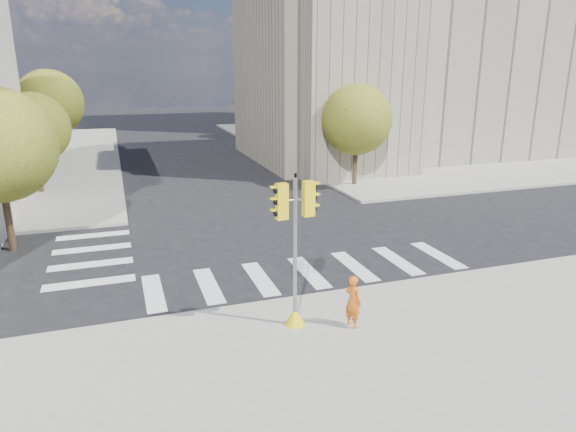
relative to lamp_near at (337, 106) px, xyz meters
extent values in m
plane|color=black|center=(-8.00, -14.00, -4.58)|extent=(160.00, 160.00, 0.00)
cube|color=gray|center=(12.00, 12.00, -4.50)|extent=(28.00, 40.00, 0.15)
cube|color=gray|center=(9.00, 6.00, 2.42)|extent=(26.00, 14.00, 14.00)
cube|color=gray|center=(1.00, 1.00, 2.42)|extent=(8.00, 8.00, 14.00)
cylinder|color=#382616|center=(-18.50, -10.00, -3.35)|extent=(0.28, 0.28, 2.45)
cylinder|color=#382616|center=(-18.50, 0.00, -3.49)|extent=(0.28, 0.28, 2.17)
sphere|color=#3A601B|center=(-18.50, 0.00, -0.81)|extent=(4.00, 4.00, 4.00)
cylinder|color=#382616|center=(-18.50, 10.00, -3.27)|extent=(0.28, 0.28, 2.62)
sphere|color=#3A601B|center=(-18.50, 10.00, -0.03)|extent=(4.80, 4.80, 4.80)
cylinder|color=#382616|center=(-0.50, -4.00, -3.39)|extent=(0.28, 0.28, 2.38)
sphere|color=#3A601B|center=(-0.50, -4.00, -0.52)|extent=(4.20, 4.20, 4.20)
cylinder|color=#382616|center=(-0.50, 8.00, -3.32)|extent=(0.28, 0.28, 2.52)
sphere|color=#3A601B|center=(-0.50, 8.00, -0.22)|extent=(4.60, 4.60, 4.60)
cylinder|color=#382616|center=(-0.50, 20.00, -3.44)|extent=(0.28, 0.28, 2.27)
sphere|color=#3A601B|center=(-0.50, 20.00, -0.70)|extent=(4.00, 4.00, 4.00)
cylinder|color=black|center=(0.00, 0.00, -0.43)|extent=(0.12, 0.12, 8.00)
cube|color=black|center=(0.00, 0.00, 3.57)|extent=(0.35, 0.18, 0.22)
cylinder|color=black|center=(0.00, 14.00, -0.43)|extent=(0.12, 0.12, 8.00)
cube|color=black|center=(0.00, 14.00, 3.57)|extent=(0.35, 0.18, 0.22)
cone|color=yellow|center=(-9.95, -19.74, -4.18)|extent=(0.56, 0.56, 0.50)
cylinder|color=gray|center=(-9.95, -19.74, -2.34)|extent=(0.11, 0.11, 4.19)
cylinder|color=black|center=(-9.95, -19.74, -0.19)|extent=(0.07, 0.07, 0.12)
cylinder|color=gray|center=(-9.95, -19.74, -0.84)|extent=(0.90, 0.13, 0.06)
cube|color=yellow|center=(-10.33, -19.77, -0.84)|extent=(0.32, 0.24, 0.95)
cube|color=yellow|center=(-9.57, -19.71, -0.84)|extent=(0.32, 0.24, 0.95)
imported|color=#D85F14|center=(-8.46, -20.33, -3.68)|extent=(0.52, 0.63, 1.49)
camera|label=1|loc=(-14.27, -31.90, 2.48)|focal=32.00mm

